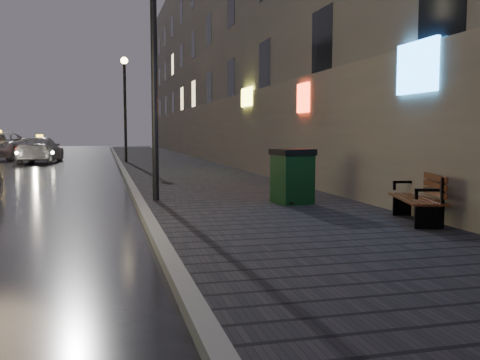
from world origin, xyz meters
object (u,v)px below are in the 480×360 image
object	(u,v)px
trash_bin	(292,176)
taxi_mid	(40,150)
lamp_near	(154,48)
bench	(421,197)
lamp_far	(125,96)

from	to	relation	value
trash_bin	taxi_mid	xyz separation A→B (m)	(-7.27, 20.50, -0.04)
lamp_near	bench	xyz separation A→B (m)	(4.06, -4.01, -2.92)
lamp_near	trash_bin	xyz separation A→B (m)	(2.77, -1.23, -2.75)
lamp_near	bench	world-z (taller)	lamp_near
bench	taxi_mid	size ratio (longest dim) A/B	0.36
bench	trash_bin	bearing A→B (deg)	131.21
lamp_near	bench	distance (m)	6.41
lamp_near	bench	bearing A→B (deg)	-44.66
lamp_far	bench	distance (m)	20.63
lamp_near	trash_bin	bearing A→B (deg)	-24.01
lamp_far	trash_bin	xyz separation A→B (m)	(2.77, -17.23, -2.75)
taxi_mid	lamp_near	bearing A→B (deg)	108.06
bench	trash_bin	size ratio (longest dim) A/B	1.48
lamp_near	taxi_mid	bearing A→B (deg)	103.14
lamp_far	taxi_mid	xyz separation A→B (m)	(-4.50, 3.27, -2.79)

